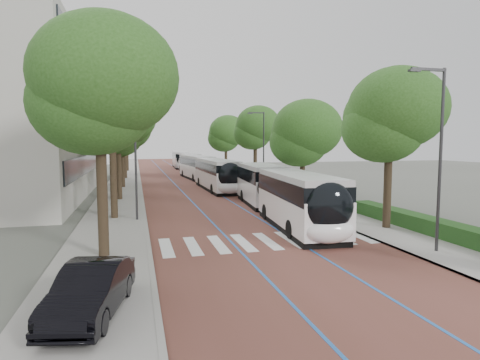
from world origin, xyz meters
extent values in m
plane|color=#51544C|center=(0.00, 0.00, 0.00)|extent=(160.00, 160.00, 0.00)
cube|color=brown|center=(0.00, 40.00, 0.01)|extent=(11.00, 140.00, 0.02)
cube|color=gray|center=(-7.50, 40.00, 0.06)|extent=(4.00, 140.00, 0.12)
cube|color=gray|center=(7.50, 40.00, 0.06)|extent=(4.00, 140.00, 0.12)
cube|color=gray|center=(-5.60, 40.00, 0.06)|extent=(0.20, 140.00, 0.14)
cube|color=gray|center=(5.60, 40.00, 0.06)|extent=(0.20, 140.00, 0.14)
cube|color=silver|center=(-4.80, 1.00, 0.03)|extent=(0.55, 3.60, 0.01)
cube|color=silver|center=(-3.55, 1.00, 0.03)|extent=(0.55, 3.60, 0.01)
cube|color=silver|center=(-2.30, 1.00, 0.03)|extent=(0.55, 3.60, 0.01)
cube|color=silver|center=(-1.05, 1.00, 0.03)|extent=(0.55, 3.60, 0.01)
cube|color=silver|center=(0.20, 1.00, 0.03)|extent=(0.55, 3.60, 0.01)
cube|color=silver|center=(1.45, 1.00, 0.03)|extent=(0.55, 3.60, 0.01)
cube|color=silver|center=(2.70, 1.00, 0.03)|extent=(0.55, 3.60, 0.01)
cube|color=silver|center=(3.95, 1.00, 0.03)|extent=(0.55, 3.60, 0.01)
cube|color=silver|center=(5.20, 1.00, 0.03)|extent=(0.55, 3.60, 0.01)
cube|color=#2360B3|center=(-1.60, 40.00, 0.02)|extent=(0.12, 126.00, 0.01)
cube|color=#2360B3|center=(1.60, 40.00, 0.02)|extent=(0.12, 126.00, 0.01)
cube|color=black|center=(-10.45, 28.00, 3.00)|extent=(0.12, 38.00, 1.60)
cube|color=black|center=(-10.45, 28.00, 6.20)|extent=(0.12, 38.00, 1.60)
cube|color=black|center=(-10.45, 28.00, 9.40)|extent=(0.12, 38.00, 1.60)
cube|color=black|center=(-10.45, 28.00, 12.40)|extent=(0.12, 38.00, 1.60)
cube|color=#194518|center=(9.10, 0.00, 0.52)|extent=(1.20, 14.00, 0.80)
cylinder|color=#303033|center=(6.80, -3.00, 4.12)|extent=(0.14, 0.14, 8.00)
cube|color=#303033|center=(6.00, -3.00, 8.02)|extent=(1.70, 0.12, 0.12)
cube|color=#303033|center=(5.30, -3.00, 7.94)|extent=(0.50, 0.20, 0.10)
cylinder|color=#303033|center=(6.80, 22.00, 4.12)|extent=(0.14, 0.14, 8.00)
cube|color=#303033|center=(6.00, 22.00, 8.02)|extent=(1.70, 0.12, 0.12)
cube|color=#303033|center=(5.30, 22.00, 7.94)|extent=(0.50, 0.20, 0.10)
cylinder|color=#303033|center=(-6.10, 8.00, 4.12)|extent=(0.14, 0.14, 8.00)
cylinder|color=black|center=(-7.50, 0.00, 2.50)|extent=(0.44, 0.44, 5.00)
ellipsoid|color=#254D18|center=(-7.50, 0.00, 7.04)|extent=(5.99, 5.99, 5.09)
cylinder|color=black|center=(-7.50, 9.00, 2.55)|extent=(0.44, 0.44, 5.10)
ellipsoid|color=#254D18|center=(-7.50, 9.00, 7.19)|extent=(5.50, 5.50, 4.68)
cylinder|color=black|center=(-7.50, 18.00, 2.35)|extent=(0.44, 0.44, 4.70)
ellipsoid|color=#254D18|center=(-7.50, 18.00, 6.62)|extent=(5.92, 5.92, 5.03)
cylinder|color=black|center=(-7.50, 28.00, 2.14)|extent=(0.44, 0.44, 4.28)
ellipsoid|color=#254D18|center=(-7.50, 28.00, 6.03)|extent=(5.84, 5.84, 4.96)
cylinder|color=black|center=(-7.50, 40.00, 2.67)|extent=(0.44, 0.44, 5.34)
ellipsoid|color=#254D18|center=(-7.50, 40.00, 7.52)|extent=(5.57, 5.57, 4.74)
cylinder|color=black|center=(-7.50, 55.00, 2.53)|extent=(0.44, 0.44, 5.06)
ellipsoid|color=#254D18|center=(-7.50, 55.00, 7.13)|extent=(5.98, 5.98, 5.08)
cylinder|color=black|center=(7.70, 2.00, 2.22)|extent=(0.44, 0.44, 4.44)
ellipsoid|color=#254D18|center=(7.70, 2.00, 6.25)|extent=(5.39, 5.39, 4.58)
cylinder|color=black|center=(7.70, 14.00, 1.96)|extent=(0.44, 0.44, 3.92)
ellipsoid|color=#254D18|center=(7.70, 14.00, 5.53)|extent=(5.89, 5.89, 5.00)
cylinder|color=black|center=(7.70, 28.00, 2.31)|extent=(0.44, 0.44, 4.63)
ellipsoid|color=#254D18|center=(7.70, 28.00, 6.52)|extent=(5.24, 5.24, 4.45)
cylinder|color=black|center=(7.70, 44.00, 2.20)|extent=(0.44, 0.44, 4.39)
ellipsoid|color=#254D18|center=(7.70, 44.00, 6.19)|extent=(5.91, 5.91, 5.02)
cylinder|color=black|center=(3.24, 8.46, 1.77)|extent=(2.36, 1.08, 2.30)
cube|color=white|center=(2.83, 3.35, 1.26)|extent=(3.23, 9.53, 1.82)
cube|color=black|center=(2.83, 3.35, 2.40)|extent=(3.26, 9.35, 0.97)
cube|color=#BCBCBE|center=(2.83, 3.35, 3.04)|extent=(3.17, 9.34, 0.31)
cube|color=black|center=(2.83, 3.35, 0.17)|extent=(3.15, 9.15, 0.35)
cube|color=white|center=(3.58, 12.77, 1.26)|extent=(3.11, 7.91, 1.82)
cube|color=black|center=(3.58, 12.77, 2.40)|extent=(3.13, 7.76, 0.97)
cube|color=#BCBCBE|center=(3.58, 12.77, 3.04)|extent=(3.04, 7.76, 0.31)
cube|color=black|center=(3.58, 12.77, 0.17)|extent=(3.03, 7.60, 0.35)
ellipsoid|color=black|center=(2.48, -1.17, 2.00)|extent=(2.43, 1.28, 2.28)
ellipsoid|color=white|center=(2.47, -1.22, 0.86)|extent=(2.42, 1.18, 1.14)
cylinder|color=black|center=(1.53, 1.16, 0.50)|extent=(0.38, 1.02, 1.00)
cylinder|color=black|center=(3.78, 0.98, 0.50)|extent=(0.38, 1.02, 1.00)
cylinder|color=black|center=(2.59, 14.52, 0.50)|extent=(0.38, 1.02, 1.00)
cylinder|color=black|center=(4.84, 14.34, 0.50)|extent=(0.38, 1.02, 1.00)
cylinder|color=black|center=(1.95, 6.51, 0.50)|extent=(0.38, 1.02, 1.00)
cylinder|color=black|center=(4.21, 6.33, 0.50)|extent=(0.38, 1.02, 1.00)
cube|color=white|center=(2.11, 23.71, 1.26)|extent=(2.71, 12.04, 1.82)
cube|color=black|center=(2.11, 23.71, 2.40)|extent=(2.75, 11.80, 0.97)
cube|color=#BCBCBE|center=(2.11, 23.71, 3.04)|extent=(2.66, 11.80, 0.31)
cube|color=black|center=(2.11, 23.71, 0.17)|extent=(2.66, 11.56, 0.35)
ellipsoid|color=black|center=(2.21, 17.86, 2.00)|extent=(2.37, 1.14, 2.28)
ellipsoid|color=white|center=(2.21, 17.81, 0.86)|extent=(2.37, 1.04, 1.14)
cylinder|color=black|center=(1.04, 20.09, 0.50)|extent=(0.32, 1.01, 1.00)
cylinder|color=black|center=(3.30, 20.13, 0.50)|extent=(0.32, 1.01, 1.00)
cylinder|color=black|center=(0.91, 27.49, 0.50)|extent=(0.32, 1.01, 1.00)
cylinder|color=black|center=(3.17, 27.53, 0.50)|extent=(0.32, 1.01, 1.00)
cube|color=white|center=(1.98, 37.03, 1.26)|extent=(3.33, 12.15, 1.82)
cube|color=black|center=(1.98, 37.03, 2.40)|extent=(3.35, 11.91, 0.97)
cube|color=#BCBCBE|center=(1.98, 37.03, 3.04)|extent=(3.26, 11.90, 0.31)
cube|color=black|center=(1.98, 37.03, 0.17)|extent=(3.25, 11.66, 0.35)
ellipsoid|color=black|center=(2.39, 31.20, 2.00)|extent=(2.42, 1.26, 2.28)
ellipsoid|color=white|center=(2.39, 31.15, 0.86)|extent=(2.41, 1.16, 1.14)
cylinder|color=black|center=(1.10, 33.36, 0.50)|extent=(0.37, 1.02, 1.00)
cylinder|color=black|center=(3.36, 33.52, 0.50)|extent=(0.37, 1.02, 1.00)
cylinder|color=black|center=(0.59, 40.75, 0.50)|extent=(0.37, 1.02, 1.00)
cylinder|color=black|center=(2.84, 40.90, 0.50)|extent=(0.37, 1.02, 1.00)
cube|color=white|center=(2.63, 49.68, 1.26)|extent=(2.63, 12.03, 1.82)
cube|color=black|center=(2.63, 49.68, 2.40)|extent=(2.67, 11.79, 0.97)
cube|color=#BCBCBE|center=(2.63, 49.68, 3.04)|extent=(2.58, 11.79, 0.31)
cube|color=black|center=(2.63, 49.68, 0.17)|extent=(2.57, 11.55, 0.35)
ellipsoid|color=black|center=(2.56, 43.83, 2.00)|extent=(2.36, 1.13, 2.28)
ellipsoid|color=white|center=(2.56, 43.78, 0.86)|extent=(2.36, 1.03, 1.14)
cylinder|color=black|center=(1.46, 46.10, 0.50)|extent=(0.31, 1.00, 1.00)
cylinder|color=black|center=(3.72, 46.07, 0.50)|extent=(0.31, 1.00, 1.00)
cylinder|color=black|center=(1.54, 53.50, 0.50)|extent=(0.31, 1.00, 1.00)
cylinder|color=black|center=(3.80, 53.47, 0.50)|extent=(0.31, 1.00, 1.00)
cube|color=white|center=(2.53, 62.71, 1.26)|extent=(2.90, 12.08, 1.82)
cube|color=black|center=(2.53, 62.71, 2.40)|extent=(2.93, 11.84, 0.97)
cube|color=#BCBCBE|center=(2.53, 62.71, 3.04)|extent=(2.84, 11.83, 0.31)
cube|color=black|center=(2.53, 62.71, 0.17)|extent=(2.83, 11.59, 0.35)
ellipsoid|color=black|center=(2.33, 56.86, 2.00)|extent=(2.39, 1.18, 2.28)
ellipsoid|color=white|center=(2.33, 56.81, 0.86)|extent=(2.38, 1.08, 1.14)
cylinder|color=black|center=(1.28, 59.15, 0.50)|extent=(0.33, 1.01, 1.00)
cylinder|color=black|center=(3.54, 59.07, 0.50)|extent=(0.33, 1.01, 1.00)
cylinder|color=black|center=(1.52, 66.54, 0.50)|extent=(0.33, 1.01, 1.00)
cylinder|color=black|center=(3.78, 66.47, 0.50)|extent=(0.33, 1.01, 1.00)
imported|color=black|center=(-7.39, -6.22, 0.84)|extent=(2.39, 4.58, 1.44)
camera|label=1|loc=(-6.10, -17.73, 4.91)|focal=30.00mm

